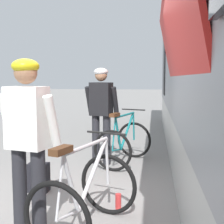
{
  "coord_description": "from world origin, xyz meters",
  "views": [
    {
      "loc": [
        1.13,
        -3.47,
        1.58
      ],
      "look_at": [
        0.49,
        1.32,
        1.05
      ],
      "focal_mm": 49.87,
      "sensor_mm": 36.0,
      "label": 1
    }
  ],
  "objects": [
    {
      "name": "backpack_on_platform",
      "position": [
        -0.45,
        0.56,
        0.2
      ],
      "size": [
        0.28,
        0.18,
        0.4
      ],
      "primitive_type": "cube",
      "rotation": [
        0.0,
        0.0,
        -0.01
      ],
      "color": "black",
      "rests_on": "ground"
    },
    {
      "name": "cyclist_far_in_white",
      "position": [
        -0.07,
        -0.64,
        1.05
      ],
      "size": [
        0.65,
        0.39,
        1.76
      ],
      "color": "#232328",
      "rests_on": "ground"
    },
    {
      "name": "cyclist_near_in_dark",
      "position": [
        0.18,
        2.08,
        1.05
      ],
      "size": [
        0.66,
        0.4,
        1.76
      ],
      "color": "#232328",
      "rests_on": "ground"
    },
    {
      "name": "ground_plane",
      "position": [
        0.0,
        0.0,
        0.0
      ],
      "size": [
        80.0,
        80.0,
        0.0
      ],
      "primitive_type": "plane",
      "color": "gray"
    },
    {
      "name": "bicycle_far_silver",
      "position": [
        0.47,
        -0.52,
        0.4
      ],
      "size": [
        1.0,
        1.23,
        0.99
      ],
      "color": "black",
      "rests_on": "ground"
    },
    {
      "name": "bicycle_near_teal",
      "position": [
        0.6,
        2.12,
        0.4
      ],
      "size": [
        1.0,
        1.23,
        0.99
      ],
      "color": "black",
      "rests_on": "ground"
    },
    {
      "name": "water_bottle_near_the_bikes",
      "position": [
        0.72,
        0.13,
        0.09
      ],
      "size": [
        0.07,
        0.07,
        0.18
      ],
      "primitive_type": "cylinder",
      "color": "red",
      "rests_on": "ground"
    }
  ]
}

